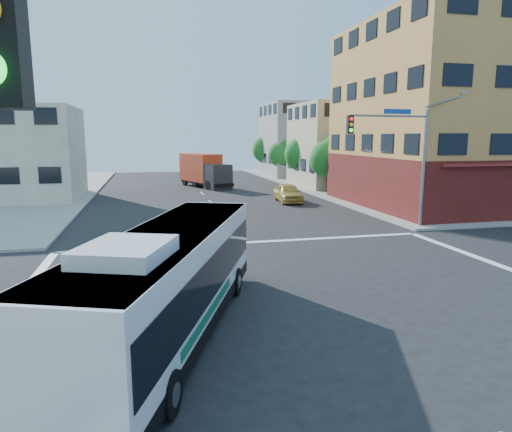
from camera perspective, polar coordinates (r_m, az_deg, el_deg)
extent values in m
plane|color=black|center=(15.12, 7.14, -11.31)|extent=(120.00, 120.00, 0.00)
cube|color=gray|center=(62.86, 26.43, 3.95)|extent=(50.00, 50.00, 0.15)
cube|color=#B78A41|center=(40.39, 25.53, 11.14)|extent=(18.00, 15.00, 14.00)
cube|color=#5E1518|center=(40.51, 25.01, 4.07)|extent=(18.09, 15.08, 4.00)
cube|color=#B8AE8D|center=(52.08, 11.90, 8.63)|extent=(12.00, 10.00, 9.00)
cube|color=gray|center=(65.03, 6.64, 9.42)|extent=(12.00, 10.00, 10.00)
cube|color=beige|center=(44.86, -28.96, 6.81)|extent=(12.00, 10.00, 8.00)
cylinder|color=slate|center=(28.79, 20.18, 5.40)|extent=(0.18, 0.18, 7.00)
cylinder|color=slate|center=(27.24, 16.37, 11.92)|extent=(5.01, 0.62, 0.12)
cube|color=black|center=(25.86, 11.67, 11.13)|extent=(0.32, 0.30, 1.00)
sphere|color=#FF0C0C|center=(25.72, 11.86, 11.80)|extent=(0.20, 0.20, 0.20)
sphere|color=yellow|center=(25.71, 11.83, 11.13)|extent=(0.20, 0.20, 0.20)
sphere|color=#19FF33|center=(25.70, 11.81, 10.46)|extent=(0.20, 0.20, 0.20)
cube|color=navy|center=(27.54, 17.27, 12.37)|extent=(1.80, 0.22, 0.28)
cube|color=gray|center=(30.48, 24.48, 13.82)|extent=(0.50, 0.22, 0.14)
cylinder|color=#3A2515|center=(44.71, 8.94, 4.00)|extent=(0.28, 0.28, 1.92)
sphere|color=#1A5B1F|center=(44.53, 9.02, 7.08)|extent=(3.60, 3.60, 3.60)
sphere|color=#1A5B1F|center=(44.38, 9.68, 8.21)|extent=(2.52, 2.52, 2.52)
cylinder|color=#3A2515|center=(52.17, 5.63, 4.94)|extent=(0.28, 0.28, 1.99)
sphere|color=#1A5B1F|center=(52.02, 5.68, 7.70)|extent=(3.80, 3.80, 3.80)
sphere|color=#1A5B1F|center=(51.84, 6.23, 8.74)|extent=(2.66, 2.66, 2.66)
cylinder|color=#3A2515|center=(59.78, 3.15, 5.54)|extent=(0.28, 0.28, 1.89)
sphere|color=#1A5B1F|center=(59.65, 3.17, 7.75)|extent=(3.40, 3.40, 3.40)
sphere|color=#1A5B1F|center=(59.45, 3.64, 8.56)|extent=(2.38, 2.38, 2.38)
cylinder|color=#3A2515|center=(67.47, 1.23, 6.11)|extent=(0.28, 0.28, 2.03)
sphere|color=#1A5B1F|center=(67.35, 1.24, 8.33)|extent=(4.00, 4.00, 4.00)
sphere|color=#1A5B1F|center=(67.14, 1.64, 9.18)|extent=(2.80, 2.80, 2.80)
cube|color=black|center=(13.04, -10.41, -12.55)|extent=(6.22, 11.21, 0.42)
cube|color=silver|center=(12.66, -10.57, -7.80)|extent=(6.20, 11.19, 2.63)
cube|color=black|center=(12.61, -10.60, -7.10)|extent=(6.12, 10.89, 1.15)
cube|color=black|center=(17.75, -4.98, -2.32)|extent=(2.04, 0.83, 1.25)
cube|color=#E5590C|center=(17.60, -5.01, 0.64)|extent=(1.66, 0.68, 0.26)
cube|color=silver|center=(12.33, -10.76, -2.21)|extent=(6.08, 10.96, 0.11)
cube|color=silver|center=(9.77, -15.99, -4.27)|extent=(2.27, 2.49, 0.33)
cube|color=#116545|center=(12.89, -16.25, -10.86)|extent=(1.85, 4.74, 0.26)
cube|color=#116545|center=(12.14, -5.73, -11.80)|extent=(1.85, 4.74, 0.26)
cylinder|color=black|center=(16.55, -10.20, -7.75)|extent=(0.61, 1.00, 0.96)
cylinder|color=#99999E|center=(16.58, -10.63, -7.72)|extent=(0.21, 0.46, 0.48)
cylinder|color=black|center=(16.01, -2.59, -8.20)|extent=(0.61, 1.00, 0.96)
cylinder|color=#99999E|center=(15.99, -2.13, -8.22)|extent=(0.21, 0.46, 0.48)
cylinder|color=black|center=(10.57, -22.86, -18.96)|extent=(0.61, 1.00, 0.96)
cylinder|color=#99999E|center=(10.64, -23.50, -18.83)|extent=(0.21, 0.46, 0.48)
cylinder|color=black|center=(9.72, -10.79, -21.03)|extent=(0.61, 1.00, 0.96)
cylinder|color=#99999E|center=(9.68, -10.01, -21.13)|extent=(0.21, 0.46, 0.48)
cube|color=#27262B|center=(47.85, -4.78, 4.87)|extent=(2.95, 2.90, 2.60)
cube|color=black|center=(47.01, -4.20, 5.28)|extent=(1.98, 0.85, 1.00)
cube|color=red|center=(51.10, -6.96, 6.05)|extent=(4.31, 6.09, 3.00)
cube|color=black|center=(50.18, -6.27, 4.22)|extent=(5.01, 8.25, 0.30)
cylinder|color=black|center=(47.59, -5.98, 3.86)|extent=(0.63, 1.03, 1.00)
cylinder|color=black|center=(48.64, -3.82, 4.02)|extent=(0.63, 1.03, 1.00)
cylinder|color=black|center=(50.13, -7.60, 4.13)|extent=(0.63, 1.03, 1.00)
cylinder|color=black|center=(51.13, -5.51, 4.28)|extent=(0.63, 1.03, 1.00)
cylinder|color=black|center=(52.35, -8.87, 4.34)|extent=(0.63, 1.03, 1.00)
cylinder|color=black|center=(53.31, -6.84, 4.48)|extent=(0.63, 1.03, 1.00)
imported|color=gold|center=(38.60, 4.04, 2.90)|extent=(2.13, 4.68, 1.56)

